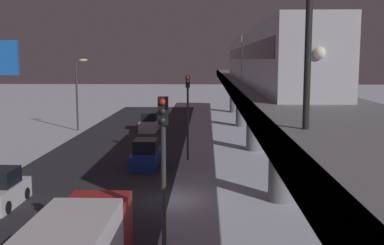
{
  "coord_description": "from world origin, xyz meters",
  "views": [
    {
      "loc": [
        -2.16,
        24.99,
        7.59
      ],
      "look_at": [
        -0.75,
        -21.3,
        1.41
      ],
      "focal_mm": 44.41,
      "sensor_mm": 36.0,
      "label": 1
    }
  ],
  "objects_px": {
    "sedan_white": "(0,191)",
    "sedan_blue": "(146,156)",
    "sedan_white_2": "(149,123)",
    "traffic_light_near": "(163,164)",
    "traffic_light_mid": "(188,105)",
    "subway_train": "(261,57)",
    "rail_signal": "(309,12)"
  },
  "relations": [
    {
      "from": "subway_train",
      "to": "rail_signal",
      "type": "relative_size",
      "value": 9.22
    },
    {
      "from": "traffic_light_near",
      "to": "traffic_light_mid",
      "type": "relative_size",
      "value": 1.0
    },
    {
      "from": "rail_signal",
      "to": "sedan_white_2",
      "type": "height_order",
      "value": "rail_signal"
    },
    {
      "from": "traffic_light_near",
      "to": "sedan_blue",
      "type": "bearing_deg",
      "value": -80.73
    },
    {
      "from": "subway_train",
      "to": "sedan_white_2",
      "type": "distance_m",
      "value": 18.97
    },
    {
      "from": "sedan_white",
      "to": "traffic_light_mid",
      "type": "relative_size",
      "value": 0.63
    },
    {
      "from": "sedan_white_2",
      "to": "traffic_light_mid",
      "type": "distance_m",
      "value": 15.91
    },
    {
      "from": "traffic_light_mid",
      "to": "sedan_white_2",
      "type": "bearing_deg",
      "value": -72.4
    },
    {
      "from": "sedan_white_2",
      "to": "subway_train",
      "type": "bearing_deg",
      "value": -54.94
    },
    {
      "from": "rail_signal",
      "to": "sedan_white",
      "type": "relative_size",
      "value": 1.0
    },
    {
      "from": "sedan_white_2",
      "to": "traffic_light_near",
      "type": "relative_size",
      "value": 0.69
    },
    {
      "from": "subway_train",
      "to": "rail_signal",
      "type": "bearing_deg",
      "value": 86.05
    },
    {
      "from": "sedan_white",
      "to": "sedan_blue",
      "type": "xyz_separation_m",
      "value": [
        -6.4,
        -9.27,
        0.01
      ]
    },
    {
      "from": "sedan_white",
      "to": "sedan_white_2",
      "type": "distance_m",
      "value": 26.86
    },
    {
      "from": "rail_signal",
      "to": "traffic_light_near",
      "type": "bearing_deg",
      "value": -46.55
    },
    {
      "from": "rail_signal",
      "to": "sedan_blue",
      "type": "bearing_deg",
      "value": -72.98
    },
    {
      "from": "sedan_blue",
      "to": "traffic_light_mid",
      "type": "bearing_deg",
      "value": 39.46
    },
    {
      "from": "sedan_white",
      "to": "traffic_light_near",
      "type": "distance_m",
      "value": 13.05
    },
    {
      "from": "sedan_white_2",
      "to": "traffic_light_mid",
      "type": "bearing_deg",
      "value": -72.4
    },
    {
      "from": "subway_train",
      "to": "sedan_blue",
      "type": "height_order",
      "value": "subway_train"
    },
    {
      "from": "sedan_white",
      "to": "traffic_light_mid",
      "type": "xyz_separation_m",
      "value": [
        -9.3,
        -11.65,
        3.41
      ]
    },
    {
      "from": "sedan_blue",
      "to": "sedan_white_2",
      "type": "bearing_deg",
      "value": 95.97
    },
    {
      "from": "sedan_white",
      "to": "sedan_blue",
      "type": "bearing_deg",
      "value": -124.63
    },
    {
      "from": "sedan_white",
      "to": "traffic_light_mid",
      "type": "bearing_deg",
      "value": -128.59
    },
    {
      "from": "sedan_white",
      "to": "traffic_light_mid",
      "type": "distance_m",
      "value": 15.3
    },
    {
      "from": "sedan_white",
      "to": "sedan_blue",
      "type": "height_order",
      "value": "same"
    },
    {
      "from": "sedan_blue",
      "to": "sedan_white",
      "type": "bearing_deg",
      "value": -124.63
    },
    {
      "from": "subway_train",
      "to": "sedan_white",
      "type": "distance_m",
      "value": 20.25
    },
    {
      "from": "sedan_blue",
      "to": "traffic_light_near",
      "type": "relative_size",
      "value": 0.66
    },
    {
      "from": "subway_train",
      "to": "sedan_blue",
      "type": "xyz_separation_m",
      "value": [
        8.34,
        2.75,
        -6.93
      ]
    },
    {
      "from": "sedan_white",
      "to": "traffic_light_mid",
      "type": "height_order",
      "value": "traffic_light_mid"
    },
    {
      "from": "rail_signal",
      "to": "traffic_light_mid",
      "type": "height_order",
      "value": "rail_signal"
    }
  ]
}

